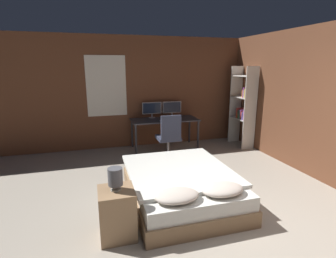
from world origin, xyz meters
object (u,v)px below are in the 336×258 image
object	(u,v)px
bedside_lamp	(115,177)
keyboard	(167,121)
bed	(181,186)
computer_mouse	(178,120)
nightstand	(117,213)
monitor_left	(152,109)
desk	(165,122)
monitor_right	(172,108)
bookshelf	(244,105)
office_chair	(169,141)

from	to	relation	value
bedside_lamp	keyboard	xyz separation A→B (m)	(1.47, 2.95, -0.02)
bed	computer_mouse	size ratio (longest dim) A/B	28.21
nightstand	keyboard	xyz separation A→B (m)	(1.47, 2.95, 0.44)
nightstand	keyboard	bearing A→B (deg)	63.48
bedside_lamp	computer_mouse	size ratio (longest dim) A/B	3.86
monitor_left	keyboard	bearing A→B (deg)	-62.03
desk	computer_mouse	distance (m)	0.38
bed	nightstand	distance (m)	1.18
monitor_right	bookshelf	size ratio (longest dim) A/B	0.24
nightstand	bedside_lamp	bearing A→B (deg)	-26.57
office_chair	bookshelf	size ratio (longest dim) A/B	0.50
keyboard	computer_mouse	distance (m)	0.27
desk	bedside_lamp	bearing A→B (deg)	-114.74
bedside_lamp	monitor_left	xyz separation A→B (m)	(1.21, 3.44, 0.20)
bed	bedside_lamp	xyz separation A→B (m)	(-1.01, -0.61, 0.52)
monitor_right	office_chair	bearing A→B (deg)	-110.46
nightstand	monitor_left	world-z (taller)	monitor_left
bedside_lamp	bookshelf	distance (m)	4.44
bed	nightstand	world-z (taller)	nightstand
monitor_left	office_chair	xyz separation A→B (m)	(0.14, -1.02, -0.54)
bed	bookshelf	xyz separation A→B (m)	(2.40, 2.22, 0.81)
bed	keyboard	bearing A→B (deg)	78.83
bed	nightstand	bearing A→B (deg)	-149.03
bedside_lamp	monitor_left	bearing A→B (deg)	70.61
keyboard	bookshelf	size ratio (longest dim) A/B	0.18
monitor_right	desk	bearing A→B (deg)	-136.52
desk	computer_mouse	world-z (taller)	computer_mouse
bookshelf	monitor_left	bearing A→B (deg)	164.40
desk	office_chair	world-z (taller)	office_chair
nightstand	bookshelf	world-z (taller)	bookshelf
desk	keyboard	distance (m)	0.26
monitor_left	bed	bearing A→B (deg)	-94.07
bedside_lamp	office_chair	size ratio (longest dim) A/B	0.27
monitor_left	bookshelf	xyz separation A→B (m)	(2.20, -0.61, 0.09)
monitor_right	office_chair	world-z (taller)	monitor_right
keyboard	nightstand	bearing A→B (deg)	-116.52
bookshelf	computer_mouse	bearing A→B (deg)	175.80
nightstand	computer_mouse	world-z (taller)	computer_mouse
nightstand	monitor_right	size ratio (longest dim) A/B	1.24
computer_mouse	bookshelf	xyz separation A→B (m)	(1.67, -0.12, 0.30)
bed	bedside_lamp	bearing A→B (deg)	-149.03
desk	monitor_right	xyz separation A→B (m)	(0.26, 0.25, 0.30)
desk	bookshelf	xyz separation A→B (m)	(1.94, -0.37, 0.39)
desk	office_chair	bearing A→B (deg)	-98.79
bed	computer_mouse	bearing A→B (deg)	72.67
bed	monitor_right	size ratio (longest dim) A/B	4.09
desk	keyboard	bearing A→B (deg)	-90.00
nightstand	computer_mouse	size ratio (longest dim) A/B	8.54
bedside_lamp	desk	xyz separation A→B (m)	(1.47, 3.20, -0.11)
monitor_left	keyboard	xyz separation A→B (m)	(0.26, -0.49, -0.22)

